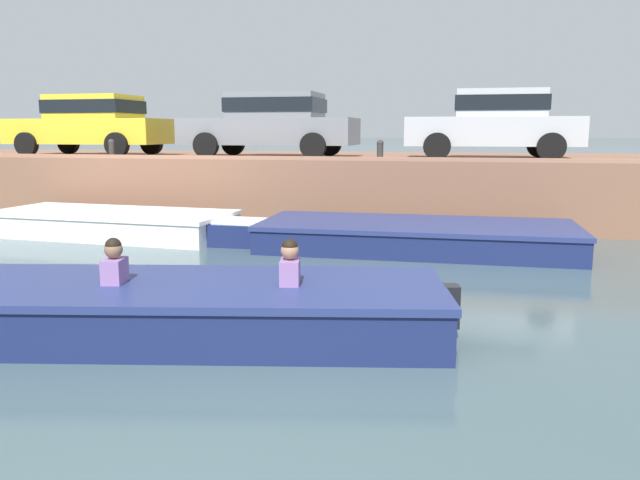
{
  "coord_description": "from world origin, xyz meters",
  "views": [
    {
      "loc": [
        1.36,
        -1.24,
        2.16
      ],
      "look_at": [
        0.19,
        4.24,
        1.18
      ],
      "focal_mm": 35.0,
      "sensor_mm": 36.0,
      "label": 1
    }
  ],
  "objects_px": {
    "boat_moored_central_navy": "(401,236)",
    "boat_moored_west_white": "(124,224)",
    "car_leftmost_yellow": "(92,123)",
    "mooring_bollard_mid": "(380,149)",
    "car_left_inner_grey": "(272,122)",
    "motorboat_passing": "(167,309)",
    "car_centre_silver": "(495,121)",
    "mooring_bollard_west": "(112,148)"
  },
  "relations": [
    {
      "from": "boat_moored_central_navy",
      "to": "boat_moored_west_white",
      "type": "bearing_deg",
      "value": 177.93
    },
    {
      "from": "boat_moored_west_white",
      "to": "car_leftmost_yellow",
      "type": "relative_size",
      "value": 1.44
    },
    {
      "from": "mooring_bollard_mid",
      "to": "car_left_inner_grey",
      "type": "bearing_deg",
      "value": 154.59
    },
    {
      "from": "car_left_inner_grey",
      "to": "mooring_bollard_mid",
      "type": "distance_m",
      "value": 3.17
    },
    {
      "from": "boat_moored_central_navy",
      "to": "motorboat_passing",
      "type": "xyz_separation_m",
      "value": [
        -2.04,
        -5.47,
        0.04
      ]
    },
    {
      "from": "car_leftmost_yellow",
      "to": "car_centre_silver",
      "type": "height_order",
      "value": "same"
    },
    {
      "from": "boat_moored_west_white",
      "to": "car_left_inner_grey",
      "type": "relative_size",
      "value": 1.42
    },
    {
      "from": "boat_moored_west_white",
      "to": "mooring_bollard_west",
      "type": "xyz_separation_m",
      "value": [
        -1.33,
        1.98,
        1.5
      ]
    },
    {
      "from": "motorboat_passing",
      "to": "mooring_bollard_mid",
      "type": "distance_m",
      "value": 7.92
    },
    {
      "from": "motorboat_passing",
      "to": "car_leftmost_yellow",
      "type": "distance_m",
      "value": 11.19
    },
    {
      "from": "car_centre_silver",
      "to": "motorboat_passing",
      "type": "bearing_deg",
      "value": -113.02
    },
    {
      "from": "car_leftmost_yellow",
      "to": "motorboat_passing",
      "type": "bearing_deg",
      "value": -54.84
    },
    {
      "from": "car_left_inner_grey",
      "to": "car_leftmost_yellow",
      "type": "bearing_deg",
      "value": -179.99
    },
    {
      "from": "mooring_bollard_west",
      "to": "boat_moored_west_white",
      "type": "bearing_deg",
      "value": -56.06
    },
    {
      "from": "boat_moored_west_white",
      "to": "mooring_bollard_west",
      "type": "relative_size",
      "value": 13.51
    },
    {
      "from": "boat_moored_west_white",
      "to": "boat_moored_central_navy",
      "type": "xyz_separation_m",
      "value": [
        5.72,
        -0.21,
        -0.01
      ]
    },
    {
      "from": "car_left_inner_grey",
      "to": "mooring_bollard_mid",
      "type": "xyz_separation_m",
      "value": [
        2.81,
        -1.33,
        -0.61
      ]
    },
    {
      "from": "mooring_bollard_west",
      "to": "mooring_bollard_mid",
      "type": "bearing_deg",
      "value": 0.0
    },
    {
      "from": "car_left_inner_grey",
      "to": "mooring_bollard_mid",
      "type": "bearing_deg",
      "value": -25.41
    },
    {
      "from": "boat_moored_west_white",
      "to": "mooring_bollard_mid",
      "type": "height_order",
      "value": "mooring_bollard_mid"
    },
    {
      "from": "car_left_inner_grey",
      "to": "car_centre_silver",
      "type": "height_order",
      "value": "same"
    },
    {
      "from": "car_leftmost_yellow",
      "to": "mooring_bollard_mid",
      "type": "relative_size",
      "value": 9.39
    },
    {
      "from": "boat_moored_central_navy",
      "to": "motorboat_passing",
      "type": "bearing_deg",
      "value": -110.42
    },
    {
      "from": "motorboat_passing",
      "to": "car_leftmost_yellow",
      "type": "xyz_separation_m",
      "value": [
        -6.33,
        8.99,
        2.08
      ]
    },
    {
      "from": "boat_moored_central_navy",
      "to": "car_leftmost_yellow",
      "type": "distance_m",
      "value": 9.32
    },
    {
      "from": "mooring_bollard_west",
      "to": "mooring_bollard_mid",
      "type": "xyz_separation_m",
      "value": [
        6.39,
        0.0,
        0.0
      ]
    },
    {
      "from": "car_centre_silver",
      "to": "car_leftmost_yellow",
      "type": "bearing_deg",
      "value": -179.99
    },
    {
      "from": "motorboat_passing",
      "to": "car_centre_silver",
      "type": "distance_m",
      "value": 9.99
    },
    {
      "from": "car_left_inner_grey",
      "to": "mooring_bollard_west",
      "type": "relative_size",
      "value": 9.52
    },
    {
      "from": "motorboat_passing",
      "to": "car_centre_silver",
      "type": "xyz_separation_m",
      "value": [
        3.82,
        8.99,
        2.08
      ]
    },
    {
      "from": "boat_moored_west_white",
      "to": "car_leftmost_yellow",
      "type": "bearing_deg",
      "value": 128.58
    },
    {
      "from": "boat_moored_central_navy",
      "to": "car_leftmost_yellow",
      "type": "height_order",
      "value": "car_leftmost_yellow"
    },
    {
      "from": "car_centre_silver",
      "to": "mooring_bollard_west",
      "type": "relative_size",
      "value": 8.61
    },
    {
      "from": "mooring_bollard_mid",
      "to": "boat_moored_central_navy",
      "type": "bearing_deg",
      "value": -73.16
    },
    {
      "from": "boat_moored_central_navy",
      "to": "car_leftmost_yellow",
      "type": "bearing_deg",
      "value": 157.18
    },
    {
      "from": "boat_moored_west_white",
      "to": "car_left_inner_grey",
      "type": "distance_m",
      "value": 4.53
    },
    {
      "from": "mooring_bollard_mid",
      "to": "car_leftmost_yellow",
      "type": "bearing_deg",
      "value": 170.18
    },
    {
      "from": "boat_moored_west_white",
      "to": "boat_moored_central_navy",
      "type": "height_order",
      "value": "boat_moored_west_white"
    },
    {
      "from": "car_left_inner_grey",
      "to": "boat_moored_west_white",
      "type": "bearing_deg",
      "value": -124.2
    },
    {
      "from": "car_left_inner_grey",
      "to": "mooring_bollard_west",
      "type": "height_order",
      "value": "car_left_inner_grey"
    },
    {
      "from": "car_leftmost_yellow",
      "to": "car_left_inner_grey",
      "type": "bearing_deg",
      "value": 0.01
    },
    {
      "from": "boat_moored_west_white",
      "to": "motorboat_passing",
      "type": "xyz_separation_m",
      "value": [
        3.69,
        -5.67,
        0.03
      ]
    }
  ]
}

